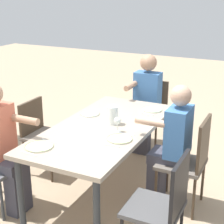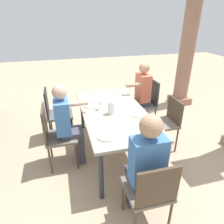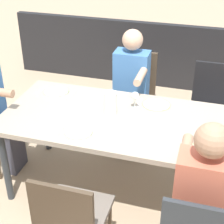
{
  "view_description": "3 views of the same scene",
  "coord_description": "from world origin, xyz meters",
  "px_view_note": "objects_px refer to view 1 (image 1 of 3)",
  "views": [
    {
      "loc": [
        -3.11,
        -1.61,
        2.14
      ],
      "look_at": [
        0.13,
        -0.03,
        0.88
      ],
      "focal_mm": 58.29,
      "sensor_mm": 36.0,
      "label": 1
    },
    {
      "loc": [
        2.68,
        -0.73,
        2.09
      ],
      "look_at": [
        0.06,
        -0.04,
        0.77
      ],
      "focal_mm": 32.18,
      "sensor_mm": 36.0,
      "label": 2
    },
    {
      "loc": [
        -0.64,
        2.43,
        2.29
      ],
      "look_at": [
        0.07,
        0.01,
        0.81
      ],
      "focal_mm": 57.47,
      "sensor_mm": 36.0,
      "label": 3
    }
  ],
  "objects_px": {
    "chair_west_south": "(164,202)",
    "plate_0": "(39,146)",
    "chair_mid_north": "(41,131)",
    "plate_1": "(119,139)",
    "chair_head_east": "(150,108)",
    "plate_2": "(90,114)",
    "diner_man_white": "(145,100)",
    "diner_guest_third": "(171,142)",
    "plate_3": "(152,110)",
    "diner_woman_green": "(3,145)",
    "dining_table": "(104,132)",
    "wine_glass_1": "(118,121)",
    "chair_mid_south": "(190,158)",
    "water_pitcher": "(113,116)"
  },
  "relations": [
    {
      "from": "dining_table",
      "to": "plate_0",
      "type": "bearing_deg",
      "value": 158.12
    },
    {
      "from": "chair_mid_north",
      "to": "plate_2",
      "type": "relative_size",
      "value": 4.05
    },
    {
      "from": "plate_1",
      "to": "plate_3",
      "type": "bearing_deg",
      "value": 1.12
    },
    {
      "from": "chair_mid_south",
      "to": "diner_woman_green",
      "type": "xyz_separation_m",
      "value": [
        -0.8,
        1.62,
        0.14
      ]
    },
    {
      "from": "chair_mid_south",
      "to": "wine_glass_1",
      "type": "distance_m",
      "value": 0.79
    },
    {
      "from": "chair_west_south",
      "to": "plate_2",
      "type": "height_order",
      "value": "chair_west_south"
    },
    {
      "from": "chair_mid_north",
      "to": "chair_head_east",
      "type": "xyz_separation_m",
      "value": [
        1.3,
        -0.89,
        0.02
      ]
    },
    {
      "from": "plate_1",
      "to": "plate_3",
      "type": "relative_size",
      "value": 1.04
    },
    {
      "from": "plate_1",
      "to": "plate_3",
      "type": "distance_m",
      "value": 0.94
    },
    {
      "from": "chair_west_south",
      "to": "chair_mid_north",
      "type": "distance_m",
      "value": 1.96
    },
    {
      "from": "chair_mid_north",
      "to": "water_pitcher",
      "type": "distance_m",
      "value": 1.0
    },
    {
      "from": "chair_mid_north",
      "to": "dining_table",
      "type": "bearing_deg",
      "value": -95.96
    },
    {
      "from": "chair_west_south",
      "to": "plate_1",
      "type": "height_order",
      "value": "chair_west_south"
    },
    {
      "from": "chair_head_east",
      "to": "water_pitcher",
      "type": "height_order",
      "value": "water_pitcher"
    },
    {
      "from": "chair_west_south",
      "to": "plate_0",
      "type": "relative_size",
      "value": 3.61
    },
    {
      "from": "plate_0",
      "to": "plate_2",
      "type": "relative_size",
      "value": 1.2
    },
    {
      "from": "dining_table",
      "to": "diner_guest_third",
      "type": "relative_size",
      "value": 1.54
    },
    {
      "from": "chair_west_south",
      "to": "plate_3",
      "type": "distance_m",
      "value": 1.56
    },
    {
      "from": "diner_guest_third",
      "to": "plate_3",
      "type": "relative_size",
      "value": 5.4
    },
    {
      "from": "plate_2",
      "to": "plate_3",
      "type": "distance_m",
      "value": 0.73
    },
    {
      "from": "diner_woman_green",
      "to": "diner_man_white",
      "type": "bearing_deg",
      "value": -20.41
    },
    {
      "from": "plate_1",
      "to": "dining_table",
      "type": "bearing_deg",
      "value": 49.99
    },
    {
      "from": "plate_0",
      "to": "water_pitcher",
      "type": "xyz_separation_m",
      "value": [
        0.82,
        -0.35,
        0.08
      ]
    },
    {
      "from": "wine_glass_1",
      "to": "water_pitcher",
      "type": "distance_m",
      "value": 0.22
    },
    {
      "from": "chair_west_south",
      "to": "chair_mid_south",
      "type": "bearing_deg",
      "value": -0.05
    },
    {
      "from": "chair_west_south",
      "to": "chair_head_east",
      "type": "bearing_deg",
      "value": 23.04
    },
    {
      "from": "chair_mid_north",
      "to": "diner_man_white",
      "type": "height_order",
      "value": "diner_man_white"
    },
    {
      "from": "plate_0",
      "to": "diner_woman_green",
      "type": "bearing_deg",
      "value": 89.58
    },
    {
      "from": "dining_table",
      "to": "diner_guest_third",
      "type": "xyz_separation_m",
      "value": [
        0.09,
        -0.7,
        -0.02
      ]
    },
    {
      "from": "diner_man_white",
      "to": "plate_0",
      "type": "relative_size",
      "value": 5.08
    },
    {
      "from": "diner_guest_third",
      "to": "plate_1",
      "type": "distance_m",
      "value": 0.53
    },
    {
      "from": "chair_west_south",
      "to": "diner_man_white",
      "type": "distance_m",
      "value": 2.13
    },
    {
      "from": "chair_mid_south",
      "to": "chair_head_east",
      "type": "height_order",
      "value": "chair_mid_south"
    },
    {
      "from": "chair_west_south",
      "to": "plate_0",
      "type": "xyz_separation_m",
      "value": [
        -0.0,
        1.18,
        0.25
      ]
    },
    {
      "from": "chair_mid_north",
      "to": "chair_head_east",
      "type": "distance_m",
      "value": 1.58
    },
    {
      "from": "dining_table",
      "to": "diner_woman_green",
      "type": "distance_m",
      "value": 1.01
    },
    {
      "from": "chair_mid_south",
      "to": "diner_man_white",
      "type": "distance_m",
      "value": 1.44
    },
    {
      "from": "diner_woman_green",
      "to": "plate_1",
      "type": "distance_m",
      "value": 1.12
    },
    {
      "from": "chair_mid_south",
      "to": "plate_3",
      "type": "bearing_deg",
      "value": 46.08
    },
    {
      "from": "chair_head_east",
      "to": "plate_1",
      "type": "distance_m",
      "value": 1.68
    },
    {
      "from": "chair_head_east",
      "to": "wine_glass_1",
      "type": "bearing_deg",
      "value": -172.55
    },
    {
      "from": "chair_mid_south",
      "to": "plate_3",
      "type": "height_order",
      "value": "chair_mid_south"
    },
    {
      "from": "chair_mid_north",
      "to": "diner_woman_green",
      "type": "distance_m",
      "value": 0.84
    },
    {
      "from": "dining_table",
      "to": "chair_west_south",
      "type": "relative_size",
      "value": 2.11
    },
    {
      "from": "chair_west_south",
      "to": "plate_1",
      "type": "distance_m",
      "value": 0.8
    },
    {
      "from": "chair_mid_north",
      "to": "plate_1",
      "type": "relative_size",
      "value": 3.57
    },
    {
      "from": "plate_0",
      "to": "plate_3",
      "type": "height_order",
      "value": "same"
    },
    {
      "from": "diner_woman_green",
      "to": "diner_guest_third",
      "type": "distance_m",
      "value": 1.63
    },
    {
      "from": "dining_table",
      "to": "plate_0",
      "type": "distance_m",
      "value": 0.77
    },
    {
      "from": "diner_guest_third",
      "to": "plate_3",
      "type": "bearing_deg",
      "value": 35.13
    }
  ]
}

